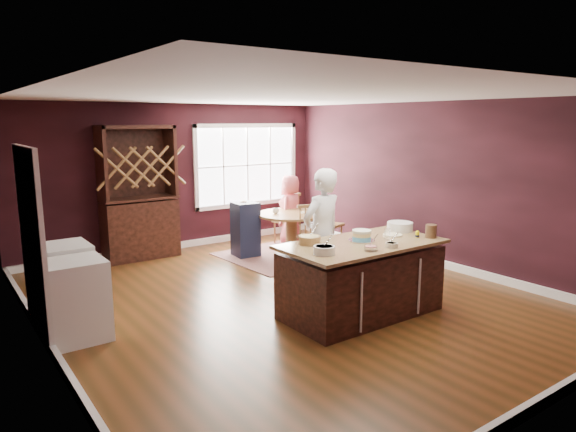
{
  "coord_description": "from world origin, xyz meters",
  "views": [
    {
      "loc": [
        -3.88,
        -5.43,
        2.39
      ],
      "look_at": [
        0.31,
        0.4,
        1.05
      ],
      "focal_mm": 32.0,
      "sensor_mm": 36.0,
      "label": 1
    }
  ],
  "objects_px": {
    "dining_table": "(291,225)",
    "chair_south": "(312,235)",
    "dryer": "(62,283)",
    "layer_cake": "(362,236)",
    "chair_north": "(286,218)",
    "baker": "(322,235)",
    "chair_east": "(330,222)",
    "high_chair": "(245,228)",
    "kitchen_island": "(361,280)",
    "hutch": "(139,193)",
    "toddler": "(246,211)",
    "washer": "(76,300)",
    "seated_woman": "(290,211)"
  },
  "relations": [
    {
      "from": "kitchen_island",
      "to": "washer",
      "type": "height_order",
      "value": "kitchen_island"
    },
    {
      "from": "chair_north",
      "to": "high_chair",
      "type": "bearing_deg",
      "value": 3.7
    },
    {
      "from": "high_chair",
      "to": "chair_south",
      "type": "bearing_deg",
      "value": -54.16
    },
    {
      "from": "hutch",
      "to": "dryer",
      "type": "distance_m",
      "value": 3.0
    },
    {
      "from": "chair_east",
      "to": "chair_north",
      "type": "distance_m",
      "value": 0.9
    },
    {
      "from": "high_chair",
      "to": "hutch",
      "type": "distance_m",
      "value": 1.95
    },
    {
      "from": "hutch",
      "to": "toddler",
      "type": "bearing_deg",
      "value": -31.85
    },
    {
      "from": "chair_south",
      "to": "washer",
      "type": "xyz_separation_m",
      "value": [
        -4.01,
        -0.89,
        -0.05
      ]
    },
    {
      "from": "baker",
      "to": "chair_north",
      "type": "height_order",
      "value": "baker"
    },
    {
      "from": "baker",
      "to": "chair_south",
      "type": "relative_size",
      "value": 1.78
    },
    {
      "from": "kitchen_island",
      "to": "high_chair",
      "type": "relative_size",
      "value": 2.01
    },
    {
      "from": "seated_woman",
      "to": "washer",
      "type": "relative_size",
      "value": 1.52
    },
    {
      "from": "kitchen_island",
      "to": "washer",
      "type": "xyz_separation_m",
      "value": [
        -3.07,
        1.28,
        0.01
      ]
    },
    {
      "from": "high_chair",
      "to": "dryer",
      "type": "relative_size",
      "value": 1.07
    },
    {
      "from": "dryer",
      "to": "kitchen_island",
      "type": "bearing_deg",
      "value": -32.0
    },
    {
      "from": "chair_east",
      "to": "seated_woman",
      "type": "distance_m",
      "value": 0.79
    },
    {
      "from": "dining_table",
      "to": "chair_south",
      "type": "height_order",
      "value": "chair_south"
    },
    {
      "from": "kitchen_island",
      "to": "baker",
      "type": "height_order",
      "value": "baker"
    },
    {
      "from": "high_chair",
      "to": "toddler",
      "type": "bearing_deg",
      "value": 7.09
    },
    {
      "from": "chair_north",
      "to": "hutch",
      "type": "bearing_deg",
      "value": -26.29
    },
    {
      "from": "baker",
      "to": "seated_woman",
      "type": "xyz_separation_m",
      "value": [
        1.45,
        2.7,
        -0.2
      ]
    },
    {
      "from": "kitchen_island",
      "to": "dryer",
      "type": "relative_size",
      "value": 2.16
    },
    {
      "from": "chair_east",
      "to": "chair_north",
      "type": "xyz_separation_m",
      "value": [
        -0.47,
        0.77,
        0.01
      ]
    },
    {
      "from": "high_chair",
      "to": "washer",
      "type": "distance_m",
      "value": 3.88
    },
    {
      "from": "chair_east",
      "to": "chair_south",
      "type": "bearing_deg",
      "value": 108.98
    },
    {
      "from": "dining_table",
      "to": "chair_north",
      "type": "relative_size",
      "value": 1.23
    },
    {
      "from": "chair_east",
      "to": "dryer",
      "type": "relative_size",
      "value": 1.05
    },
    {
      "from": "toddler",
      "to": "hutch",
      "type": "height_order",
      "value": "hutch"
    },
    {
      "from": "hutch",
      "to": "washer",
      "type": "xyz_separation_m",
      "value": [
        -1.79,
        -2.94,
        -0.71
      ]
    },
    {
      "from": "hutch",
      "to": "dryer",
      "type": "height_order",
      "value": "hutch"
    },
    {
      "from": "chair_south",
      "to": "dryer",
      "type": "bearing_deg",
      "value": -162.62
    },
    {
      "from": "dryer",
      "to": "washer",
      "type": "bearing_deg",
      "value": -90.0
    },
    {
      "from": "seated_woman",
      "to": "chair_north",
      "type": "bearing_deg",
      "value": -134.17
    },
    {
      "from": "washer",
      "to": "layer_cake",
      "type": "bearing_deg",
      "value": -21.2
    },
    {
      "from": "layer_cake",
      "to": "hutch",
      "type": "relative_size",
      "value": 0.14
    },
    {
      "from": "toddler",
      "to": "washer",
      "type": "height_order",
      "value": "toddler"
    },
    {
      "from": "layer_cake",
      "to": "washer",
      "type": "bearing_deg",
      "value": 158.8
    },
    {
      "from": "dining_table",
      "to": "dryer",
      "type": "bearing_deg",
      "value": -166.6
    },
    {
      "from": "seated_woman",
      "to": "kitchen_island",
      "type": "bearing_deg",
      "value": 34.78
    },
    {
      "from": "seated_woman",
      "to": "dryer",
      "type": "distance_m",
      "value": 4.71
    },
    {
      "from": "baker",
      "to": "chair_east",
      "type": "bearing_deg",
      "value": -140.33
    },
    {
      "from": "dryer",
      "to": "hutch",
      "type": "bearing_deg",
      "value": 52.06
    },
    {
      "from": "chair_east",
      "to": "washer",
      "type": "bearing_deg",
      "value": 91.36
    },
    {
      "from": "seated_woman",
      "to": "high_chair",
      "type": "relative_size",
      "value": 1.36
    },
    {
      "from": "chair_south",
      "to": "dryer",
      "type": "distance_m",
      "value": 4.02
    },
    {
      "from": "baker",
      "to": "washer",
      "type": "xyz_separation_m",
      "value": [
        -3.01,
        0.57,
        -0.44
      ]
    },
    {
      "from": "dining_table",
      "to": "high_chair",
      "type": "xyz_separation_m",
      "value": [
        -0.76,
        0.35,
        -0.03
      ]
    },
    {
      "from": "dining_table",
      "to": "high_chair",
      "type": "height_order",
      "value": "high_chair"
    },
    {
      "from": "dryer",
      "to": "layer_cake",
      "type": "bearing_deg",
      "value": -30.66
    },
    {
      "from": "dining_table",
      "to": "baker",
      "type": "height_order",
      "value": "baker"
    }
  ]
}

